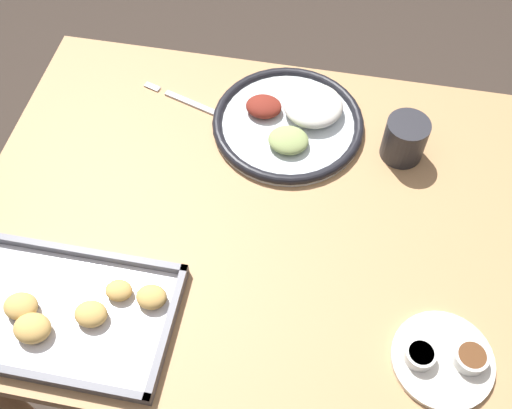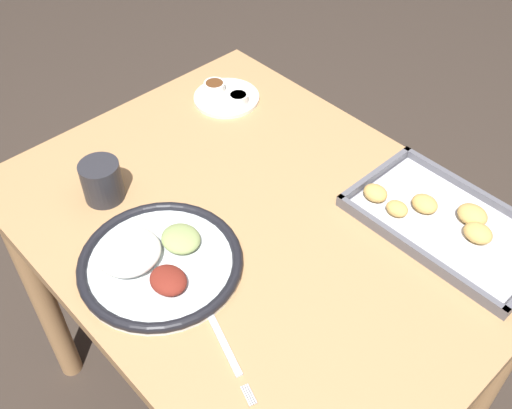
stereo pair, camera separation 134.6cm
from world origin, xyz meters
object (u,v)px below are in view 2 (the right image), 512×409
saucer_plate (226,96)px  baking_tray (446,221)px  drinking_cup (102,181)px  dinner_plate (157,261)px  fork (223,342)px

saucer_plate → baking_tray: size_ratio=0.42×
drinking_cup → dinner_plate: bearing=-8.0°
fork → baking_tray: size_ratio=0.56×
fork → saucer_plate: size_ratio=1.32×
baking_tray → drinking_cup: drinking_cup is taller
dinner_plate → fork: bearing=-5.0°
dinner_plate → saucer_plate: dinner_plate is taller
saucer_plate → drinking_cup: (0.09, -0.40, 0.03)m
saucer_plate → drinking_cup: 0.42m
dinner_plate → baking_tray: (0.30, 0.47, -0.00)m
dinner_plate → fork: dinner_plate is taller
dinner_plate → saucer_plate: bearing=125.3°
fork → drinking_cup: bearing=-168.4°
dinner_plate → baking_tray: 0.56m
dinner_plate → saucer_plate: 0.53m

